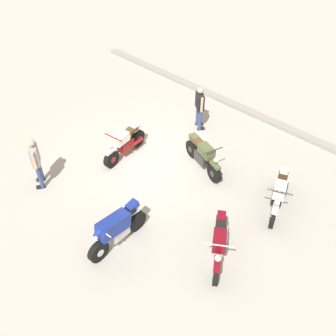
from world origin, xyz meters
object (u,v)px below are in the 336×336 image
at_px(person_in_gray_shirt, 36,159).
at_px(person_in_black_shirt, 200,105).
at_px(motorcycle_maroon_cruiser, 219,243).
at_px(motorcycle_silver_cruiser, 279,194).
at_px(motorcycle_cream_vintage, 125,144).
at_px(motorcycle_blue_sportbike, 116,228).
at_px(motorcycle_olive_vintage, 203,156).

relative_size(person_in_gray_shirt, person_in_black_shirt, 1.05).
bearing_deg(motorcycle_maroon_cruiser, motorcycle_silver_cruiser, 142.20).
bearing_deg(motorcycle_cream_vintage, motorcycle_blue_sportbike, 36.61).
distance_m(motorcycle_olive_vintage, person_in_gray_shirt, 5.10).
relative_size(motorcycle_blue_sportbike, person_in_gray_shirt, 1.13).
relative_size(motorcycle_cream_vintage, motorcycle_blue_sportbike, 1.00).
relative_size(motorcycle_olive_vintage, motorcycle_silver_cruiser, 0.95).
distance_m(motorcycle_olive_vintage, person_in_black_shirt, 2.27).
height_order(motorcycle_olive_vintage, motorcycle_blue_sportbike, motorcycle_blue_sportbike).
distance_m(motorcycle_blue_sportbike, person_in_gray_shirt, 3.44).
relative_size(motorcycle_silver_cruiser, person_in_gray_shirt, 1.14).
xyz_separation_m(motorcycle_olive_vintage, motorcycle_maroon_cruiser, (2.45, -2.43, 0.03)).
bearing_deg(motorcycle_cream_vintage, motorcycle_maroon_cruiser, 68.69).
bearing_deg(motorcycle_maroon_cruiser, motorcycle_cream_vintage, -136.76).
distance_m(motorcycle_maroon_cruiser, motorcycle_silver_cruiser, 2.54).
height_order(motorcycle_maroon_cruiser, motorcycle_cream_vintage, motorcycle_maroon_cruiser).
xyz_separation_m(motorcycle_blue_sportbike, person_in_gray_shirt, (-3.42, -0.08, 0.40)).
relative_size(motorcycle_silver_cruiser, motorcycle_blue_sportbike, 1.01).
bearing_deg(person_in_black_shirt, person_in_gray_shirt, -160.06).
distance_m(motorcycle_silver_cruiser, person_in_black_shirt, 4.46).
bearing_deg(motorcycle_maroon_cruiser, motorcycle_blue_sportbike, -89.23).
height_order(motorcycle_olive_vintage, motorcycle_maroon_cruiser, motorcycle_maroon_cruiser).
relative_size(motorcycle_cream_vintage, person_in_black_shirt, 1.18).
distance_m(motorcycle_olive_vintage, motorcycle_maroon_cruiser, 3.45).
height_order(motorcycle_maroon_cruiser, person_in_black_shirt, person_in_black_shirt).
bearing_deg(motorcycle_cream_vintage, person_in_black_shirt, 157.23).
distance_m(motorcycle_cream_vintage, motorcycle_blue_sportbike, 3.66).
bearing_deg(person_in_gray_shirt, motorcycle_maroon_cruiser, 139.07).
bearing_deg(motorcycle_cream_vintage, motorcycle_olive_vintage, 111.30).
relative_size(motorcycle_maroon_cruiser, person_in_gray_shirt, 1.05).
bearing_deg(person_in_gray_shirt, motorcycle_cream_vintage, -164.10).
bearing_deg(motorcycle_blue_sportbike, motorcycle_cream_vintage, -137.86).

